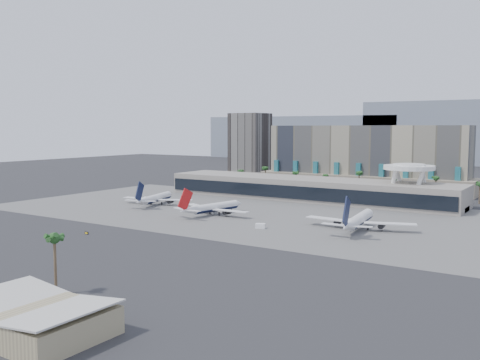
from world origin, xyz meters
The scene contains 16 objects.
ground centered at (0.00, 0.00, 0.00)m, with size 900.00×900.00×0.00m, color #232326.
apron_pad centered at (0.00, 55.00, 0.03)m, with size 260.00×130.00×0.06m, color #5B5B59.
mountain_ridge centered at (27.88, 470.00, 29.89)m, with size 680.00×60.00×70.00m.
hotel centered at (10.00, 174.41, 16.81)m, with size 140.00×30.00×42.00m.
office_tower centered at (-95.00, 200.00, 22.94)m, with size 30.00×30.00×52.00m.
terminal centered at (0.00, 109.84, 6.52)m, with size 170.00×32.50×14.50m.
saucer_structure centered at (55.00, 116.00, 18.45)m, with size 26.00×26.00×21.89m.
palm_row centered at (7.00, 145.00, 10.50)m, with size 157.80×2.80×13.10m.
hangar_right centered at (42.00, -100.00, 2.95)m, with size 30.55×20.60×6.89m.
airliner_left centered at (-57.50, 46.19, 3.58)m, with size 38.83×40.28×14.20m.
airliner_centre centered at (-12.98, 36.44, 3.55)m, with size 38.97×40.46×14.07m.
airliner_right centered at (57.15, 38.36, 4.01)m, with size 44.41×45.96×15.90m.
service_vehicle_a centered at (-14.76, 38.77, 1.16)m, with size 4.74×2.32×2.32m, color silver.
service_vehicle_b centered at (22.94, 19.44, 1.00)m, with size 3.90×2.23×2.01m, color white.
taxiway_sign centered at (-26.76, -27.02, 0.46)m, with size 2.07×0.48×0.94m.
near_palm_b centered at (24.94, -81.32, 12.40)m, with size 6.00×6.00×15.32m.
Camera 1 is at (132.26, -163.47, 40.62)m, focal length 40.00 mm.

